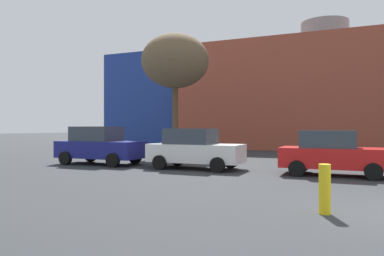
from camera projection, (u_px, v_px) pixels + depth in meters
building_backdrop at (324, 96)px, 31.82m from camera, size 39.78×10.56×11.00m
parked_car_0 at (100, 146)px, 17.77m from camera, size 4.25×2.09×1.84m
parked_car_1 at (195, 149)px, 15.78m from camera, size 4.04×1.99×1.75m
parked_car_2 at (333, 153)px, 13.56m from camera, size 3.89×1.91×1.69m
bare_tree_1 at (175, 62)px, 22.93m from camera, size 4.26×4.26×7.70m
bollard_yellow_1 at (325, 189)px, 7.51m from camera, size 0.24×0.24×1.03m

